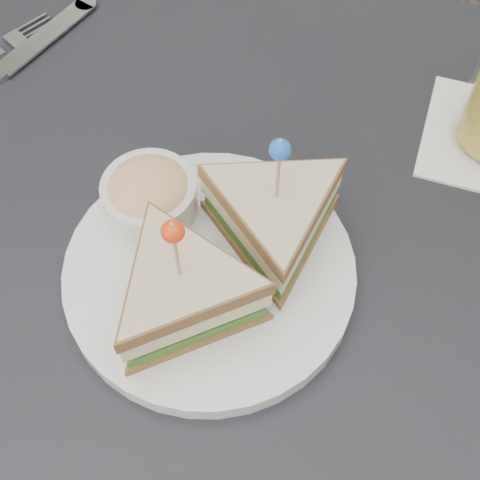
# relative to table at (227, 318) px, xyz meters

# --- Properties ---
(ground_plane) EXTENTS (3.50, 3.50, 0.00)m
(ground_plane) POSITION_rel_table_xyz_m (0.00, 0.00, -0.67)
(ground_plane) COLOR #3F3833
(table) EXTENTS (0.80, 0.80, 0.75)m
(table) POSITION_rel_table_xyz_m (0.00, 0.00, 0.00)
(table) COLOR black
(table) RESTS_ON ground
(plate_meal) EXTENTS (0.27, 0.27, 0.14)m
(plate_meal) POSITION_rel_table_xyz_m (-0.01, 0.00, 0.11)
(plate_meal) COLOR white
(plate_meal) RESTS_ON table
(cutlery_knife) EXTENTS (0.10, 0.23, 0.01)m
(cutlery_knife) POSITION_rel_table_xyz_m (-0.28, 0.18, 0.08)
(cutlery_knife) COLOR silver
(cutlery_knife) RESTS_ON table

